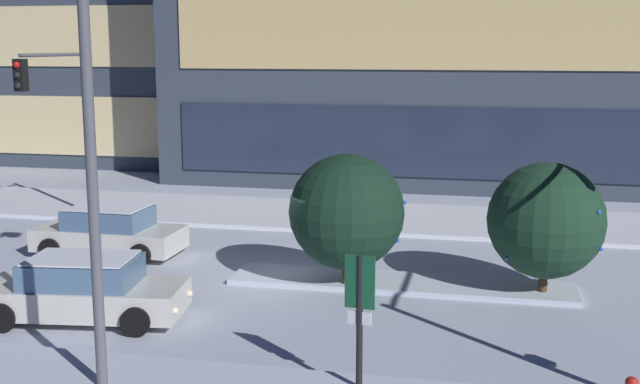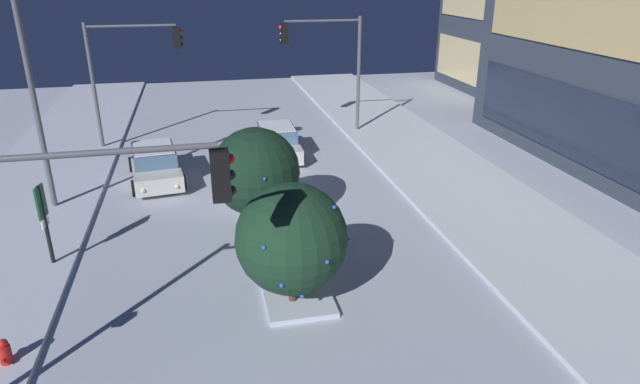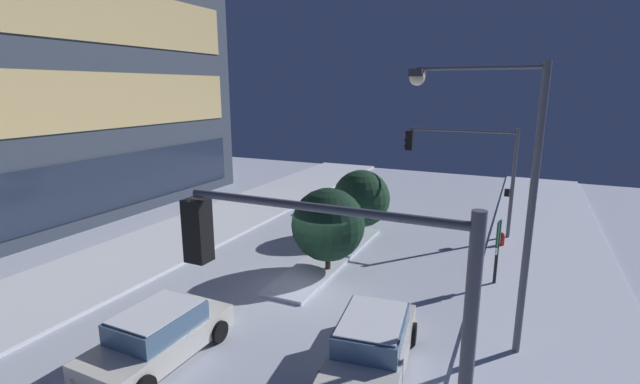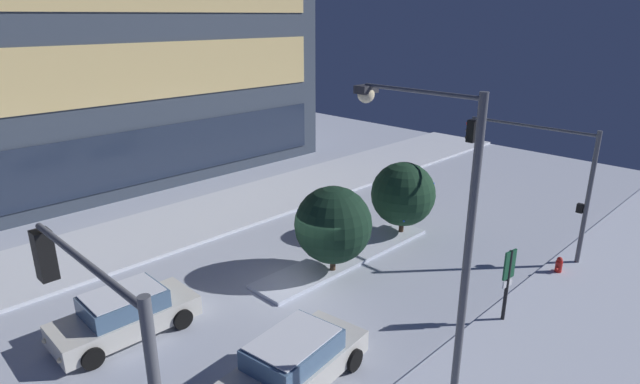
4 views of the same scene
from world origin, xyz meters
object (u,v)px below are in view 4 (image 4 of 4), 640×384
at_px(street_lamp_arched, 436,208).
at_px(decorated_tree_median, 333,225).
at_px(car_far, 125,314).
at_px(traffic_light_corner_near_right, 534,162).
at_px(fire_hydrant, 559,266).
at_px(parking_info_sign, 508,278).
at_px(car_near, 294,363).
at_px(traffic_light_corner_near_left, 105,355).
at_px(decorated_tree_left_of_median, 403,194).

bearing_deg(street_lamp_arched, decorated_tree_median, -26.26).
xyz_separation_m(car_far, traffic_light_corner_near_right, (15.02, -6.11, 3.17)).
bearing_deg(car_far, fire_hydrant, 150.04).
bearing_deg(parking_info_sign, street_lamp_arched, 98.02).
bearing_deg(fire_hydrant, car_near, 167.07).
height_order(car_near, car_far, same).
xyz_separation_m(car_far, fire_hydrant, (13.63, -8.15, -0.35)).
bearing_deg(street_lamp_arched, parking_info_sign, -90.08).
distance_m(traffic_light_corner_near_left, street_lamp_arched, 7.67).
relative_size(decorated_tree_median, decorated_tree_left_of_median, 1.03).
relative_size(traffic_light_corner_near_left, street_lamp_arched, 0.75).
bearing_deg(traffic_light_corner_near_left, car_far, -24.75).
bearing_deg(parking_info_sign, car_near, 77.43).
distance_m(car_near, decorated_tree_median, 6.73).
distance_m(car_far, traffic_light_corner_near_left, 8.08).
relative_size(car_near, fire_hydrant, 6.38).
bearing_deg(decorated_tree_left_of_median, street_lamp_arched, -140.67).
xyz_separation_m(car_near, decorated_tree_left_of_median, (10.42, 4.06, 1.25)).
bearing_deg(decorated_tree_median, car_near, -145.82).
height_order(fire_hydrant, parking_info_sign, parking_info_sign).
relative_size(parking_info_sign, decorated_tree_left_of_median, 0.76).
height_order(traffic_light_corner_near_left, fire_hydrant, traffic_light_corner_near_left).
bearing_deg(car_far, traffic_light_corner_near_left, 66.17).
bearing_deg(decorated_tree_left_of_median, fire_hydrant, -80.78).
bearing_deg(fire_hydrant, traffic_light_corner_near_right, 55.57).
bearing_deg(traffic_light_corner_near_right, decorated_tree_left_of_median, 28.07).
relative_size(traffic_light_corner_near_right, parking_info_sign, 2.13).
height_order(traffic_light_corner_near_left, decorated_tree_left_of_median, traffic_light_corner_near_left).
distance_m(fire_hydrant, decorated_tree_median, 8.93).
bearing_deg(fire_hydrant, decorated_tree_left_of_median, 99.22).
distance_m(parking_info_sign, decorated_tree_median, 6.52).
distance_m(car_far, street_lamp_arched, 10.30).
xyz_separation_m(fire_hydrant, parking_info_sign, (-4.64, -0.01, 1.30)).
distance_m(traffic_light_corner_near_right, traffic_light_corner_near_left, 18.08).
relative_size(car_near, traffic_light_corner_near_left, 0.80).
relative_size(car_near, street_lamp_arched, 0.60).
xyz_separation_m(parking_info_sign, decorated_tree_median, (-1.41, 6.35, 0.38)).
relative_size(fire_hydrant, decorated_tree_left_of_median, 0.22).
bearing_deg(decorated_tree_median, decorated_tree_left_of_median, 4.08).
height_order(fire_hydrant, decorated_tree_left_of_median, decorated_tree_left_of_median).
bearing_deg(decorated_tree_left_of_median, decorated_tree_median, -175.92).
distance_m(traffic_light_corner_near_right, parking_info_sign, 6.75).
relative_size(street_lamp_arched, decorated_tree_median, 2.29).
xyz_separation_m(car_near, traffic_light_corner_near_right, (12.90, -0.60, 3.17)).
distance_m(traffic_light_corner_near_right, street_lamp_arched, 10.90).
distance_m(car_near, traffic_light_corner_near_right, 13.30).
distance_m(traffic_light_corner_near_left, decorated_tree_median, 11.86).
distance_m(traffic_light_corner_near_left, decorated_tree_left_of_median, 16.57).
height_order(car_near, traffic_light_corner_near_left, traffic_light_corner_near_left).
bearing_deg(car_far, parking_info_sign, 138.69).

